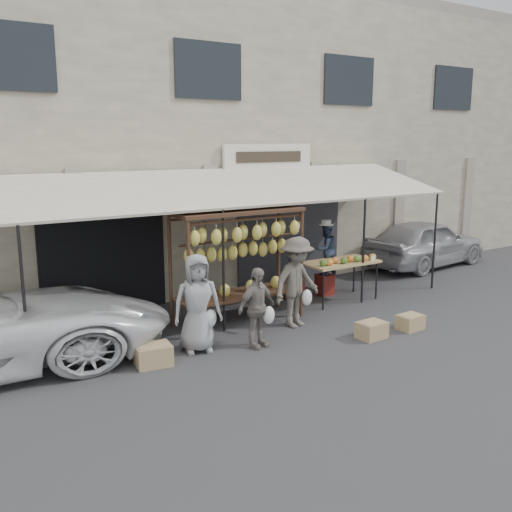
{
  "coord_description": "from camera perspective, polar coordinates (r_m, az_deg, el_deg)",
  "views": [
    {
      "loc": [
        -6.05,
        -7.82,
        3.54
      ],
      "look_at": [
        -0.12,
        1.4,
        1.3
      ],
      "focal_mm": 40.0,
      "sensor_mm": 36.0,
      "label": 1
    }
  ],
  "objects": [
    {
      "name": "crate_near_b",
      "position": [
        11.28,
        15.16,
        -6.41
      ],
      "size": [
        0.49,
        0.38,
        0.28
      ],
      "primitive_type": "cube",
      "rotation": [
        0.0,
        0.0,
        0.04
      ],
      "color": "tan",
      "rests_on": "ground_plane"
    },
    {
      "name": "vendor_right",
      "position": [
        13.17,
        6.96,
        0.7
      ],
      "size": [
        0.62,
        0.5,
        1.19
      ],
      "primitive_type": "imported",
      "rotation": [
        0.0,
        0.0,
        3.23
      ],
      "color": "navy",
      "rests_on": "stool_right"
    },
    {
      "name": "awning",
      "position": [
        11.82,
        -1.78,
        6.85
      ],
      "size": [
        10.0,
        2.35,
        2.92
      ],
      "color": "beige",
      "rests_on": "ground_plane"
    },
    {
      "name": "shophouse",
      "position": [
        15.55,
        -10.04,
        11.77
      ],
      "size": [
        24.0,
        6.15,
        7.3
      ],
      "color": "beige",
      "rests_on": "ground_plane"
    },
    {
      "name": "crate_far",
      "position": [
        9.38,
        -10.23,
        -9.73
      ],
      "size": [
        0.61,
        0.5,
        0.34
      ],
      "primitive_type": "cube",
      "rotation": [
        0.0,
        0.0,
        -0.13
      ],
      "color": "tan",
      "rests_on": "ground_plane"
    },
    {
      "name": "customer_right",
      "position": [
        10.91,
        4.07,
        -2.62
      ],
      "size": [
        1.23,
        0.86,
        1.75
      ],
      "primitive_type": "imported",
      "rotation": [
        0.0,
        0.0,
        0.2
      ],
      "color": "#59524A",
      "rests_on": "ground_plane"
    },
    {
      "name": "stool_left",
      "position": [
        12.82,
        3.93,
        -3.48
      ],
      "size": [
        0.38,
        0.38,
        0.44
      ],
      "primitive_type": "cube",
      "rotation": [
        0.0,
        0.0,
        0.24
      ],
      "color": "maroon",
      "rests_on": "ground_plane"
    },
    {
      "name": "produce_table",
      "position": [
        12.73,
        8.58,
        -0.66
      ],
      "size": [
        1.7,
        0.9,
        1.04
      ],
      "color": "tan",
      "rests_on": "ground_plane"
    },
    {
      "name": "customer_mid",
      "position": [
        9.84,
        0.06,
        -5.2
      ],
      "size": [
        0.88,
        0.51,
        1.41
      ],
      "primitive_type": "imported",
      "rotation": [
        0.0,
        0.0,
        0.21
      ],
      "color": "gray",
      "rests_on": "ground_plane"
    },
    {
      "name": "customer_left",
      "position": [
        9.66,
        -5.89,
        -4.73
      ],
      "size": [
        0.93,
        0.71,
        1.68
      ],
      "primitive_type": "imported",
      "rotation": [
        0.0,
        0.0,
        -0.24
      ],
      "color": "gray",
      "rests_on": "ground_plane"
    },
    {
      "name": "sedan",
      "position": [
        16.82,
        16.55,
        1.29
      ],
      "size": [
        4.17,
        2.03,
        1.37
      ],
      "primitive_type": "imported",
      "rotation": [
        0.0,
        0.0,
        1.68
      ],
      "color": "#9C9BA0",
      "rests_on": "ground_plane"
    },
    {
      "name": "crate_near_a",
      "position": [
        10.63,
        11.48,
        -7.28
      ],
      "size": [
        0.52,
        0.41,
        0.3
      ],
      "primitive_type": "cube",
      "rotation": [
        0.0,
        0.0,
        0.06
      ],
      "color": "tan",
      "rests_on": "ground_plane"
    },
    {
      "name": "banana_rack",
      "position": [
        10.97,
        -1.68,
        1.22
      ],
      "size": [
        2.6,
        0.9,
        2.24
      ],
      "color": "black",
      "rests_on": "ground_plane"
    },
    {
      "name": "stool_right",
      "position": [
        13.35,
        6.88,
        -2.84
      ],
      "size": [
        0.35,
        0.35,
        0.48
      ],
      "primitive_type": "cube",
      "rotation": [
        0.0,
        0.0,
        -0.02
      ],
      "color": "maroon",
      "rests_on": "ground_plane"
    },
    {
      "name": "ground_plane",
      "position": [
        10.51,
        4.74,
        -8.19
      ],
      "size": [
        90.0,
        90.0,
        0.0
      ],
      "primitive_type": "plane",
      "color": "#2D2D30"
    },
    {
      "name": "vendor_left",
      "position": [
        12.63,
        3.98,
        0.26
      ],
      "size": [
        0.47,
        0.31,
        1.27
      ],
      "primitive_type": "imported",
      "rotation": [
        0.0,
        0.0,
        3.15
      ],
      "color": "navy",
      "rests_on": "stool_left"
    }
  ]
}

